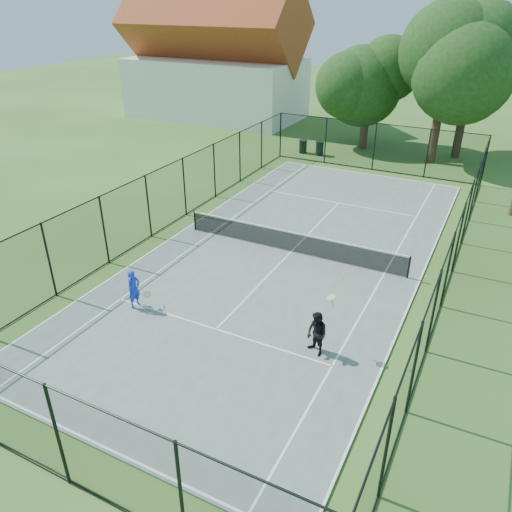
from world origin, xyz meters
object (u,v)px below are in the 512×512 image
at_px(player_blue, 134,289).
at_px(trash_bin_left, 303,146).
at_px(trash_bin_right, 320,148).
at_px(player_black, 317,334).
at_px(tennis_net, 292,241).

bearing_deg(player_blue, trash_bin_left, 95.81).
xyz_separation_m(trash_bin_right, player_blue, (0.89, -21.07, 0.30)).
relative_size(trash_bin_right, player_black, 0.37).
relative_size(trash_bin_right, player_blue, 0.67).
bearing_deg(player_black, player_blue, -176.09).
bearing_deg(player_black, trash_bin_right, 110.28).
distance_m(tennis_net, player_blue, 7.29).
bearing_deg(player_black, tennis_net, 119.58).
distance_m(trash_bin_left, trash_bin_right, 1.26).
bearing_deg(trash_bin_right, player_blue, -87.58).
xyz_separation_m(trash_bin_left, player_blue, (2.14, -21.08, 0.33)).
height_order(trash_bin_left, trash_bin_right, trash_bin_right).
height_order(trash_bin_left, player_blue, player_blue).
distance_m(trash_bin_right, player_black, 21.97).
bearing_deg(player_blue, player_black, 3.91).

